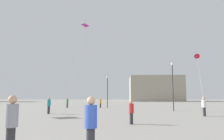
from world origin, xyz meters
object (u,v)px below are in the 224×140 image
object	(u,v)px
person_in_teal	(49,105)
lamppost_east	(107,87)
person_in_grey	(11,122)
person_in_red	(131,111)
person_in_white	(204,106)
kite_crimson_diamond	(197,57)
person_in_green	(67,102)
kite_magenta_delta	(85,27)
building_centre_hall	(155,89)
person_in_blue	(91,123)
person_in_orange	(100,102)
lamppost_west	(173,79)

from	to	relation	value
person_in_teal	lamppost_east	xyz separation A→B (m)	(5.83, 12.69, 2.53)
person_in_grey	person_in_red	bearing A→B (deg)	-107.83
person_in_white	person_in_teal	bearing A→B (deg)	143.96
kite_crimson_diamond	person_in_green	bearing A→B (deg)	173.86
kite_magenta_delta	building_centre_hall	world-z (taller)	kite_magenta_delta
person_in_blue	person_in_teal	bearing A→B (deg)	77.90
person_in_blue	kite_crimson_diamond	bearing A→B (deg)	29.98
kite_crimson_diamond	person_in_orange	bearing A→B (deg)	173.64
person_in_teal	kite_magenta_delta	xyz separation A→B (m)	(1.60, 14.78, 13.44)
person_in_grey	building_centre_hall	bearing A→B (deg)	-91.65
person_in_red	lamppost_east	size ratio (longest dim) A/B	0.30
person_in_red	person_in_teal	bearing A→B (deg)	111.97
lamppost_west	person_in_orange	bearing A→B (deg)	139.38
kite_crimson_diamond	lamppost_east	size ratio (longest dim) A/B	2.70
person_in_grey	kite_magenta_delta	world-z (taller)	kite_magenta_delta
person_in_orange	kite_magenta_delta	distance (m)	14.04
lamppost_west	person_in_blue	bearing A→B (deg)	-111.28
person_in_orange	person_in_teal	world-z (taller)	person_in_teal
person_in_green	kite_crimson_diamond	xyz separation A→B (m)	(21.04, -2.26, 7.23)
person_in_red	lamppost_west	bearing A→B (deg)	42.94
person_in_orange	person_in_teal	bearing A→B (deg)	-75.76
lamppost_east	lamppost_west	xyz separation A→B (m)	(8.59, -8.50, 0.50)
lamppost_east	lamppost_west	distance (m)	12.09
person_in_teal	building_centre_hall	xyz separation A→B (m)	(23.77, 68.88, 4.13)
person_in_blue	lamppost_east	xyz separation A→B (m)	(-0.54, 29.15, 2.50)
person_in_red	person_in_white	xyz separation A→B (m)	(7.28, 6.08, 0.12)
person_in_red	person_in_green	distance (m)	23.62
person_in_white	lamppost_west	xyz separation A→B (m)	(-1.07, 6.81, 3.02)
person_in_white	kite_magenta_delta	world-z (taller)	kite_magenta_delta
person_in_grey	person_in_red	size ratio (longest dim) A/B	1.18
person_in_teal	kite_crimson_diamond	world-z (taller)	kite_crimson_diamond
person_in_green	lamppost_west	bearing A→B (deg)	167.38
person_in_teal	person_in_white	bearing A→B (deg)	57.39
building_centre_hall	kite_crimson_diamond	bearing A→B (deg)	-93.58
person_in_red	building_centre_hall	distance (m)	79.24
kite_crimson_diamond	building_centre_hall	bearing A→B (deg)	86.42
person_in_red	lamppost_east	xyz separation A→B (m)	(-2.38, 21.39, 2.63)
kite_crimson_diamond	person_in_grey	bearing A→B (deg)	-120.84
lamppost_east	building_centre_hall	bearing A→B (deg)	72.29
person_in_blue	lamppost_east	bearing A→B (deg)	57.82
person_in_blue	person_in_teal	distance (m)	17.65
kite_magenta_delta	lamppost_east	bearing A→B (deg)	-26.33
person_in_white	person_in_blue	world-z (taller)	person_in_blue
person_in_orange	person_in_grey	bearing A→B (deg)	-57.01
person_in_orange	lamppost_east	world-z (taller)	lamppost_east
lamppost_east	kite_magenta_delta	bearing A→B (deg)	153.67
person_in_blue	kite_magenta_delta	size ratio (longest dim) A/B	0.13
lamppost_east	person_in_teal	bearing A→B (deg)	-114.65
person_in_teal	kite_magenta_delta	world-z (taller)	kite_magenta_delta
kite_magenta_delta	lamppost_east	world-z (taller)	kite_magenta_delta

